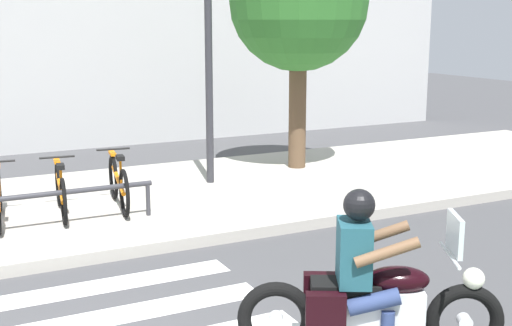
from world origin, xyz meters
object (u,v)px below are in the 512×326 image
(motorcycle, at_px, (372,305))
(rider, at_px, (364,262))
(tree_near_rack, at_px, (299,3))
(street_lamp, at_px, (208,37))
(bicycle_6, at_px, (119,183))
(bicycle_5, at_px, (61,190))

(motorcycle, distance_m, rider, 0.38)
(rider, relative_size, tree_near_rack, 0.34)
(motorcycle, distance_m, tree_near_rack, 7.35)
(motorcycle, distance_m, street_lamp, 6.26)
(bicycle_6, distance_m, street_lamp, 2.80)
(motorcycle, xyz_separation_m, bicycle_6, (-0.74, 4.97, 0.05))
(rider, height_order, tree_near_rack, tree_near_rack)
(street_lamp, bearing_deg, rider, -100.69)
(bicycle_5, distance_m, bicycle_6, 0.80)
(rider, bearing_deg, motorcycle, -31.00)
(rider, height_order, bicycle_6, rider)
(bicycle_5, relative_size, tree_near_rack, 0.38)
(bicycle_5, bearing_deg, tree_near_rack, 15.83)
(bicycle_6, bearing_deg, street_lamp, 25.95)
(motorcycle, relative_size, rider, 1.38)
(motorcycle, distance_m, bicycle_6, 5.03)
(street_lamp, relative_size, tree_near_rack, 0.95)
(rider, height_order, bicycle_5, rider)
(motorcycle, height_order, street_lamp, street_lamp)
(rider, distance_m, street_lamp, 6.13)
(bicycle_5, bearing_deg, street_lamp, 18.49)
(street_lamp, height_order, tree_near_rack, tree_near_rack)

